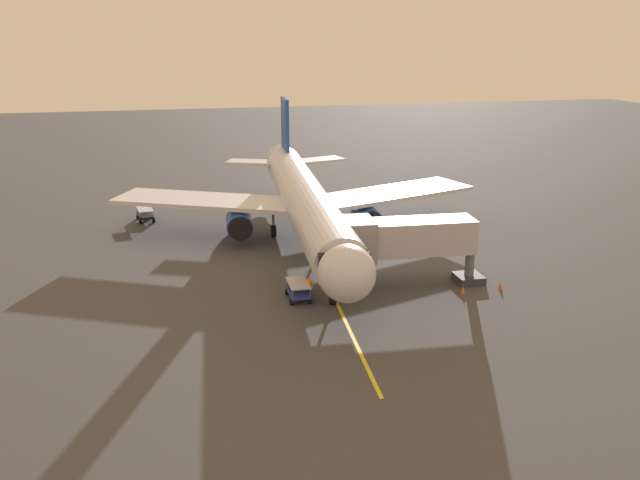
% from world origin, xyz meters
% --- Properties ---
extents(ground_plane, '(220.00, 220.00, 0.00)m').
position_xyz_m(ground_plane, '(0.00, 0.00, 0.00)').
color(ground_plane, '#424244').
extents(apron_lead_in_line, '(2.44, 39.95, 0.01)m').
position_xyz_m(apron_lead_in_line, '(1.01, 7.65, 0.01)').
color(apron_lead_in_line, yellow).
rests_on(apron_lead_in_line, ground).
extents(airplane, '(34.75, 40.33, 11.50)m').
position_xyz_m(airplane, '(0.99, 1.37, 4.00)').
color(airplane, silver).
rests_on(airplane, ground).
extents(jet_bridge, '(11.47, 3.47, 5.40)m').
position_xyz_m(jet_bridge, '(-3.75, 12.93, 3.76)').
color(jet_bridge, '#B7B7BC').
rests_on(jet_bridge, ground).
extents(ground_crew_marshaller, '(0.40, 0.47, 1.71)m').
position_xyz_m(ground_crew_marshaller, '(3.18, 14.07, 0.89)').
color(ground_crew_marshaller, '#23232D').
rests_on(ground_crew_marshaller, ground).
extents(baggage_cart_near_nose, '(1.55, 2.60, 1.27)m').
position_xyz_m(baggage_cart_near_nose, '(3.92, 13.65, 0.66)').
color(baggage_cart_near_nose, '#2D3899').
rests_on(baggage_cart_near_nose, ground).
extents(baggage_cart_portside, '(1.95, 2.81, 1.27)m').
position_xyz_m(baggage_cart_portside, '(15.31, -9.46, 0.66)').
color(baggage_cart_portside, black).
rests_on(baggage_cart_portside, ground).
extents(safety_cone_nose_left, '(0.32, 0.32, 0.55)m').
position_xyz_m(safety_cone_nose_left, '(-8.05, 15.15, 0.28)').
color(safety_cone_nose_left, '#F2590F').
rests_on(safety_cone_nose_left, ground).
extents(safety_cone_nose_right, '(0.32, 0.32, 0.55)m').
position_xyz_m(safety_cone_nose_right, '(-11.10, 15.02, 0.28)').
color(safety_cone_nose_right, '#F2590F').
rests_on(safety_cone_nose_right, ground).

